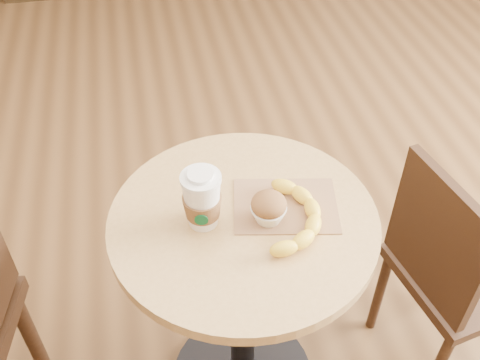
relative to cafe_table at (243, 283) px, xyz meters
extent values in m
cylinder|color=black|center=(0.00, 0.00, -0.13)|extent=(0.07, 0.07, 0.72)
cylinder|color=tan|center=(0.00, 0.00, 0.23)|extent=(0.62, 0.62, 0.03)
cylinder|color=#321E11|center=(-0.58, 0.08, -0.25)|extent=(0.04, 0.04, 0.51)
cube|color=#321E11|center=(0.65, -0.01, -0.11)|extent=(0.41, 0.41, 0.03)
cylinder|color=#321E11|center=(0.76, 0.16, -0.31)|extent=(0.03, 0.03, 0.39)
cylinder|color=#321E11|center=(0.47, 0.11, -0.31)|extent=(0.03, 0.03, 0.39)
cube|color=#321E11|center=(0.49, -0.04, 0.11)|extent=(0.09, 0.33, 0.37)
cube|color=#8C6444|center=(0.10, 0.02, 0.25)|extent=(0.27, 0.22, 0.00)
cylinder|color=white|center=(-0.09, 0.00, 0.38)|extent=(0.09, 0.09, 0.01)
cylinder|color=white|center=(-0.09, 0.00, 0.39)|extent=(0.06, 0.06, 0.01)
cylinder|color=#074822|center=(-0.10, -0.04, 0.30)|extent=(0.03, 0.01, 0.03)
ellipsoid|color=brown|center=(0.05, -0.02, 0.30)|extent=(0.08, 0.08, 0.05)
ellipsoid|color=#F8EBC6|center=(0.05, -0.02, 0.32)|extent=(0.03, 0.03, 0.02)
camera|label=1|loc=(-0.18, -0.86, 1.18)|focal=42.00mm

